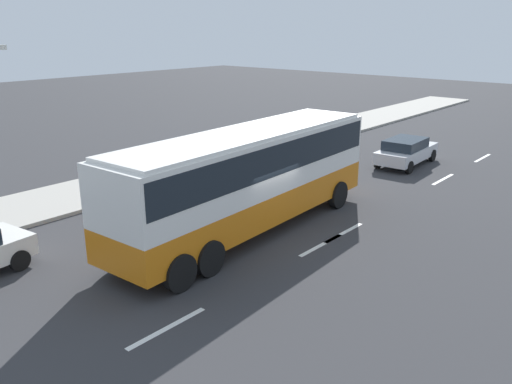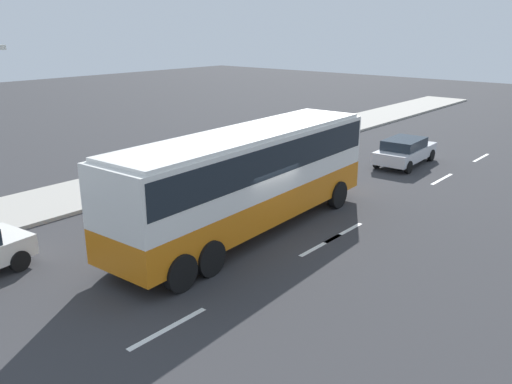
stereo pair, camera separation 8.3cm
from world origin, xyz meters
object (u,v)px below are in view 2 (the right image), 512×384
object	(u,v)px
pedestrian_at_crossing	(256,138)
coach_bus	(249,171)
car_silver_hatch	(405,151)
pedestrian_near_curb	(115,172)

from	to	relation	value
pedestrian_at_crossing	coach_bus	bearing A→B (deg)	150.47
car_silver_hatch	pedestrian_at_crossing	world-z (taller)	pedestrian_at_crossing
car_silver_hatch	pedestrian_near_curb	distance (m)	14.93
car_silver_hatch	coach_bus	bearing A→B (deg)	176.99
coach_bus	pedestrian_near_curb	size ratio (longest dim) A/B	7.45
car_silver_hatch	pedestrian_at_crossing	distance (m)	7.99
coach_bus	pedestrian_at_crossing	distance (m)	10.95
coach_bus	pedestrian_near_curb	bearing A→B (deg)	91.75
pedestrian_near_curb	pedestrian_at_crossing	bearing A→B (deg)	-99.20
car_silver_hatch	pedestrian_at_crossing	bearing A→B (deg)	117.37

